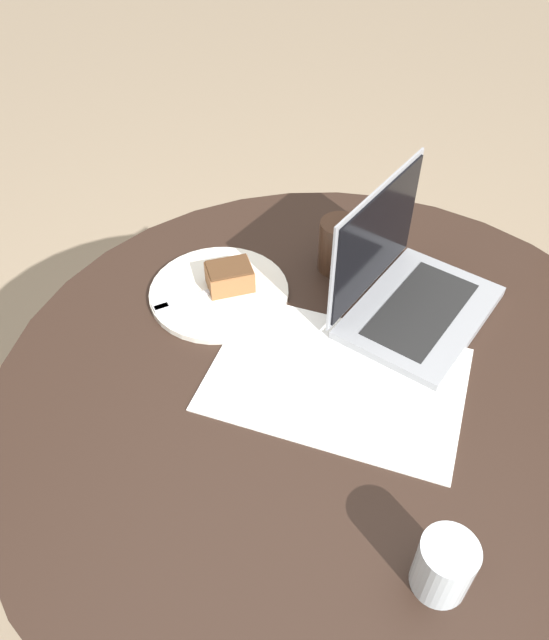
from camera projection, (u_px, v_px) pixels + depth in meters
name	position (u px, v px, depth m)	size (l,w,h in m)	color
ground_plane	(316.00, 578.00, 1.56)	(12.00, 12.00, 0.00)	gray
dining_table	(332.00, 435.00, 1.13)	(1.14, 1.14, 0.76)	black
paper_document	(336.00, 379.00, 1.03)	(0.45, 0.33, 0.00)	white
plate	(219.00, 292.00, 1.18)	(0.26, 0.26, 0.01)	silver
cake_slice	(230.00, 277.00, 1.17)	(0.10, 0.10, 0.05)	brown
fork	(188.00, 298.00, 1.15)	(0.12, 0.15, 0.00)	silver
coffee_glass	(339.00, 245.00, 1.20)	(0.08, 0.08, 0.11)	#3D2619
water_glass	(444.00, 566.00, 0.76)	(0.07, 0.07, 0.09)	silver
laptop	(407.00, 291.00, 1.12)	(0.26, 0.33, 0.24)	gray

